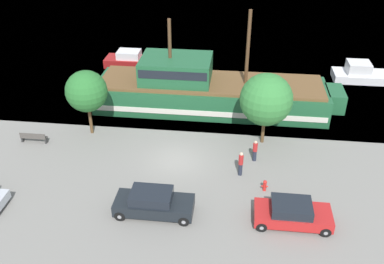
# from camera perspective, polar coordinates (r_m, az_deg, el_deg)

# --- Properties ---
(ground_plane) EXTENTS (160.00, 160.00, 0.00)m
(ground_plane) POSITION_cam_1_polar(r_m,az_deg,el_deg) (30.26, -2.03, -3.80)
(ground_plane) COLOR gray
(water_surface) EXTENTS (80.00, 80.00, 0.00)m
(water_surface) POSITION_cam_1_polar(r_m,az_deg,el_deg) (70.76, 3.42, 16.95)
(water_surface) COLOR #33566B
(water_surface) RESTS_ON ground
(pirate_ship) EXTENTS (20.63, 5.22, 8.54)m
(pirate_ship) POSITION_cam_1_polar(r_m,az_deg,el_deg) (36.41, 1.96, 5.53)
(pirate_ship) COLOR #1E5633
(pirate_ship) RESTS_ON water_surface
(moored_boat_dockside) EXTENTS (5.84, 2.31, 1.65)m
(moored_boat_dockside) POSITION_cam_1_polar(r_m,az_deg,el_deg) (45.74, -7.92, 9.45)
(moored_boat_dockside) COLOR maroon
(moored_boat_dockside) RESTS_ON water_surface
(moored_boat_outer) EXTENTS (5.35, 2.59, 1.83)m
(moored_boat_outer) POSITION_cam_1_polar(r_m,az_deg,el_deg) (45.07, 21.53, 7.25)
(moored_boat_outer) COLOR silver
(moored_boat_outer) RESTS_ON water_surface
(parked_car_curb_front) EXTENTS (4.38, 2.02, 1.44)m
(parked_car_curb_front) POSITION_cam_1_polar(r_m,az_deg,el_deg) (25.53, 13.22, -10.50)
(parked_car_curb_front) COLOR #B21E1E
(parked_car_curb_front) RESTS_ON ground_plane
(parked_car_curb_rear) EXTENTS (4.65, 1.93, 1.58)m
(parked_car_curb_rear) POSITION_cam_1_polar(r_m,az_deg,el_deg) (25.56, -5.17, -9.39)
(parked_car_curb_rear) COLOR black
(parked_car_curb_rear) RESTS_ON ground_plane
(fire_hydrant) EXTENTS (0.42, 0.25, 0.76)m
(fire_hydrant) POSITION_cam_1_polar(r_m,az_deg,el_deg) (27.72, 9.68, -6.99)
(fire_hydrant) COLOR red
(fire_hydrant) RESTS_ON ground_plane
(bench_promenade_east) EXTENTS (1.97, 0.45, 0.85)m
(bench_promenade_east) POSITION_cam_1_polar(r_m,az_deg,el_deg) (34.09, -20.37, -0.67)
(bench_promenade_east) COLOR #4C4742
(bench_promenade_east) RESTS_ON ground_plane
(pedestrian_walking_near) EXTENTS (0.32, 0.32, 1.62)m
(pedestrian_walking_near) POSITION_cam_1_polar(r_m,az_deg,el_deg) (30.12, 8.40, -2.48)
(pedestrian_walking_near) COLOR #232838
(pedestrian_walking_near) RESTS_ON ground_plane
(pedestrian_walking_far) EXTENTS (0.32, 0.32, 1.78)m
(pedestrian_walking_far) POSITION_cam_1_polar(r_m,az_deg,el_deg) (28.54, 6.52, -4.19)
(pedestrian_walking_far) COLOR #232838
(pedestrian_walking_far) RESTS_ON ground_plane
(tree_row_east) EXTENTS (3.11, 3.11, 5.13)m
(tree_row_east) POSITION_cam_1_polar(r_m,az_deg,el_deg) (32.68, -13.90, 5.29)
(tree_row_east) COLOR brown
(tree_row_east) RESTS_ON ground_plane
(tree_row_mideast) EXTENTS (3.80, 3.80, 5.48)m
(tree_row_mideast) POSITION_cam_1_polar(r_m,az_deg,el_deg) (30.95, 9.86, 4.29)
(tree_row_mideast) COLOR brown
(tree_row_mideast) RESTS_ON ground_plane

